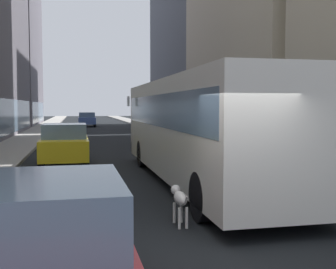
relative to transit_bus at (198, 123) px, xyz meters
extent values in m
plane|color=black|center=(-1.20, 29.29, -1.78)|extent=(120.00, 120.00, 0.00)
cube|color=#9E9991|center=(-6.90, 29.29, -1.70)|extent=(2.40, 110.00, 0.15)
cube|color=gray|center=(4.50, 29.29, -1.70)|extent=(2.40, 110.00, 0.15)
cube|color=slate|center=(-8.06, 20.85, -0.18)|extent=(0.08, 19.43, 2.40)
cube|color=slate|center=(-8.15, 41.79, -0.18)|extent=(0.08, 14.86, 2.40)
cube|color=slate|center=(5.38, 13.86, -0.18)|extent=(0.08, 13.96, 2.40)
cube|color=#4C515B|center=(10.70, 33.43, 11.47)|extent=(9.19, 19.15, 26.50)
cube|color=slate|center=(6.13, 33.43, -0.18)|extent=(0.08, 17.24, 2.40)
cube|color=silver|center=(0.00, -0.01, -0.10)|extent=(2.55, 11.50, 2.75)
cube|color=slate|center=(0.00, -0.01, 0.39)|extent=(2.57, 11.04, 0.90)
cube|color=black|center=(0.00, 5.69, -1.23)|extent=(2.55, 0.16, 0.44)
cylinder|color=black|center=(-1.12, 3.54, -1.28)|extent=(0.30, 1.00, 1.00)
cylinder|color=black|center=(1.13, 3.54, -1.28)|extent=(0.30, 1.00, 1.00)
cylinder|color=black|center=(-1.12, -4.16, -1.28)|extent=(0.30, 1.00, 1.00)
cylinder|color=black|center=(1.13, -4.16, -1.28)|extent=(0.30, 1.00, 1.00)
cube|color=silver|center=(-1.45, 5.14, 0.72)|extent=(0.08, 0.24, 0.40)
cube|color=#4C6BB7|center=(-2.40, 36.35, -1.08)|extent=(1.89, 3.94, 0.75)
cube|color=slate|center=(-2.40, 36.16, -0.43)|extent=(1.74, 1.77, 0.55)
cylinder|color=black|center=(-3.23, 37.91, -1.46)|extent=(0.22, 0.64, 0.64)
cylinder|color=black|center=(-1.57, 37.91, -1.46)|extent=(0.22, 0.64, 0.64)
cylinder|color=black|center=(-3.23, 34.80, -1.46)|extent=(0.22, 0.64, 0.64)
cylinder|color=black|center=(-1.57, 34.80, -1.46)|extent=(0.22, 0.64, 0.64)
cube|color=yellow|center=(-4.00, 4.72, -1.08)|extent=(1.76, 3.98, 0.75)
cube|color=slate|center=(-4.00, 4.53, -0.43)|extent=(1.62, 1.79, 0.55)
cylinder|color=black|center=(-4.77, 6.30, -1.46)|extent=(0.22, 0.64, 0.64)
cylinder|color=black|center=(-3.23, 6.30, -1.46)|extent=(0.22, 0.64, 0.64)
cylinder|color=black|center=(-4.77, 3.15, -1.46)|extent=(0.22, 0.64, 0.64)
cylinder|color=black|center=(-3.23, 3.15, -1.46)|extent=(0.22, 0.64, 0.64)
cube|color=slate|center=(-4.00, -8.04, -0.43)|extent=(1.73, 1.78, 0.55)
cylinder|color=black|center=(-3.17, -6.28, -1.46)|extent=(0.22, 0.64, 0.64)
ellipsoid|color=white|center=(-1.62, -4.33, -1.25)|extent=(0.22, 0.60, 0.26)
sphere|color=white|center=(-1.62, -3.95, -1.16)|extent=(0.20, 0.20, 0.20)
sphere|color=black|center=(-1.68, -3.93, -1.14)|extent=(0.07, 0.07, 0.07)
sphere|color=black|center=(-1.56, -3.93, -1.14)|extent=(0.07, 0.07, 0.07)
cylinder|color=white|center=(-1.62, -4.73, -1.20)|extent=(0.03, 0.16, 0.19)
cylinder|color=white|center=(-1.69, -4.12, -1.58)|extent=(0.06, 0.06, 0.40)
cylinder|color=white|center=(-1.55, -4.12, -1.58)|extent=(0.06, 0.06, 0.40)
cylinder|color=white|center=(-1.69, -4.54, -1.58)|extent=(0.06, 0.06, 0.40)
cylinder|color=white|center=(-1.55, -4.54, -1.58)|extent=(0.06, 0.06, 0.40)
sphere|color=black|center=(-1.57, -4.23, -1.21)|extent=(0.04, 0.04, 0.04)
sphere|color=black|center=(-1.68, -4.41, -1.23)|extent=(0.04, 0.04, 0.04)
sphere|color=black|center=(-1.60, -4.51, -1.19)|extent=(0.04, 0.04, 0.04)
camera|label=1|loc=(-3.54, -11.96, 0.51)|focal=44.59mm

